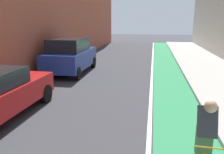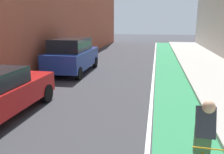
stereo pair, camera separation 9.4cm
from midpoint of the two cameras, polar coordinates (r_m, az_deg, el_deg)
ground_plane at (r=12.72m, az=0.45°, el=0.19°), size 84.60×84.60×0.00m
bike_lane_paint at (r=14.53m, az=13.09°, el=1.51°), size 1.60×38.45×0.00m
lane_divider_stripe at (r=14.51m, az=9.54°, el=1.65°), size 0.12×38.45×0.00m
sidewalk_right at (r=14.88m, az=22.84°, el=1.34°), size 3.44×38.45×0.14m
parked_suv_blue at (r=13.65m, az=-10.24°, el=5.23°), size 2.07×4.54×1.98m
cyclist_mid at (r=4.73m, az=21.15°, el=-13.31°), size 0.48×1.71×1.61m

